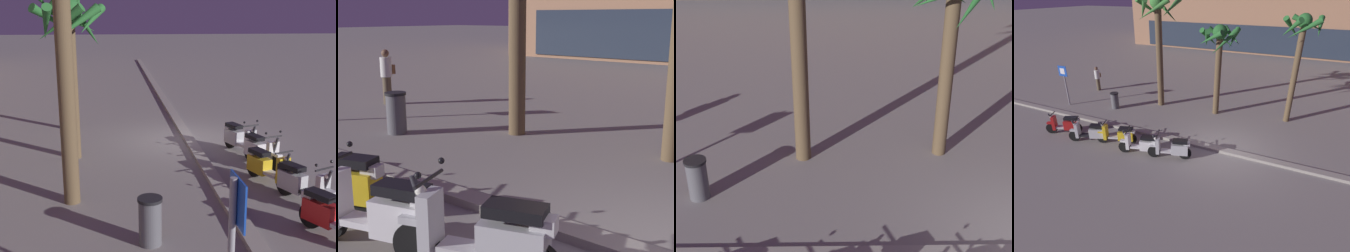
% 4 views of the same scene
% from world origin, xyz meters
% --- Properties ---
extents(ground_plane, '(200.00, 200.00, 0.00)m').
position_xyz_m(ground_plane, '(0.00, 0.00, 0.00)').
color(ground_plane, gray).
extents(curb_strip, '(60.00, 0.36, 0.12)m').
position_xyz_m(curb_strip, '(0.00, -0.19, 0.06)').
color(curb_strip, gray).
rests_on(curb_strip, ground).
extents(scooter_red_last_in_row, '(1.59, 0.91, 1.04)m').
position_xyz_m(scooter_red_last_in_row, '(-7.30, -1.78, 0.46)').
color(scooter_red_last_in_row, black).
rests_on(scooter_red_last_in_row, ground).
extents(scooter_silver_mid_front, '(1.71, 0.89, 1.17)m').
position_xyz_m(scooter_silver_mid_front, '(-5.64, -1.89, 0.46)').
color(scooter_silver_mid_front, black).
rests_on(scooter_silver_mid_front, ground).
extents(scooter_yellow_second_in_line, '(1.79, 0.83, 1.04)m').
position_xyz_m(scooter_yellow_second_in_line, '(-4.34, -1.51, 0.44)').
color(scooter_yellow_second_in_line, black).
rests_on(scooter_yellow_second_in_line, ground).
extents(scooter_white_lead_nearest, '(1.75, 0.77, 1.17)m').
position_xyz_m(scooter_white_lead_nearest, '(-2.96, -1.81, 0.46)').
color(scooter_white_lead_nearest, black).
rests_on(scooter_white_lead_nearest, ground).
extents(scooter_silver_mid_centre, '(1.76, 0.82, 1.17)m').
position_xyz_m(scooter_silver_mid_centre, '(-1.62, -1.55, 0.47)').
color(scooter_silver_mid_centre, black).
rests_on(scooter_silver_mid_centre, ground).
extents(crossing_sign, '(0.60, 0.13, 2.40)m').
position_xyz_m(crossing_sign, '(-10.03, 0.99, 1.50)').
color(crossing_sign, '#939399').
rests_on(crossing_sign, ground).
extents(palm_tree_far_corner, '(2.30, 2.41, 6.17)m').
position_xyz_m(palm_tree_far_corner, '(-4.98, 3.41, 4.51)').
color(palm_tree_far_corner, brown).
rests_on(palm_tree_far_corner, ground).
extents(palm_tree_by_mall_entrance, '(2.18, 2.23, 4.78)m').
position_xyz_m(palm_tree_by_mall_entrance, '(-1.55, 3.61, 3.63)').
color(palm_tree_by_mall_entrance, brown).
rests_on(palm_tree_by_mall_entrance, ground).
extents(palm_tree_near_sign, '(1.94, 2.00, 5.36)m').
position_xyz_m(palm_tree_near_sign, '(2.21, 4.25, 4.05)').
color(palm_tree_near_sign, brown).
rests_on(palm_tree_near_sign, ground).
extents(pedestrian_by_palm_tree, '(0.34, 0.45, 1.65)m').
position_xyz_m(pedestrian_by_palm_tree, '(-10.25, 3.92, 0.88)').
color(pedestrian_by_palm_tree, brown).
rests_on(pedestrian_by_palm_tree, ground).
extents(litter_bin, '(0.48, 0.48, 0.95)m').
position_xyz_m(litter_bin, '(-7.15, 1.77, 0.48)').
color(litter_bin, '#56565B').
rests_on(litter_bin, ground).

